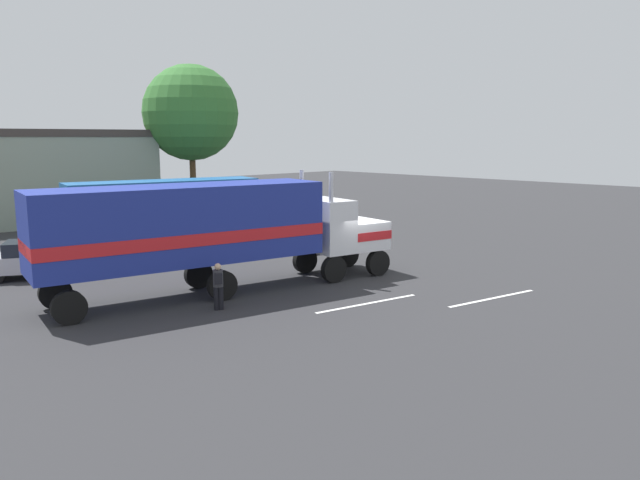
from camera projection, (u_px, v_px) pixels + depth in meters
ground_plane at (354, 275)px, 26.12m from camera, size 120.00×120.00×0.00m
lane_stripe_near at (367, 304)px, 21.54m from camera, size 4.35×0.97×0.01m
lane_stripe_mid at (493, 298)px, 22.24m from camera, size 4.35×1.02×0.01m
semi_truck at (211, 228)px, 22.57m from camera, size 14.37×5.09×4.50m
person_bystander at (218, 285)px, 20.62m from camera, size 0.43×0.48×1.63m
parked_bus at (165, 203)px, 35.44m from camera, size 11.29×4.77×3.40m
parked_car at (37, 258)px, 25.54m from camera, size 4.74×3.61×1.57m
tree_left at (191, 113)px, 43.75m from camera, size 6.88×6.88×11.08m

